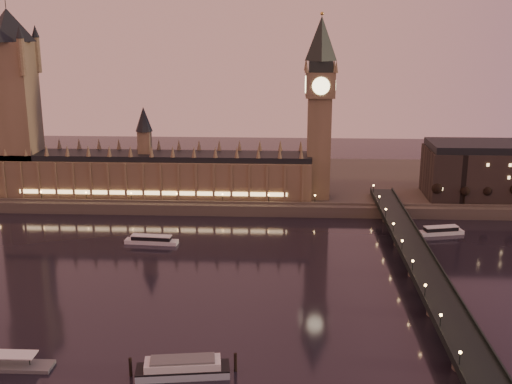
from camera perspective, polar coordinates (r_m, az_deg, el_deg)
ground at (r=263.88m, az=-5.30°, el=-8.60°), size 700.00×700.00×0.00m
far_embankment at (r=417.10m, az=1.91°, el=0.78°), size 560.00×130.00×6.00m
palace_of_westminster at (r=377.58m, az=-8.89°, el=2.02°), size 180.00×26.62×52.00m
victoria_tower at (r=394.52m, az=-20.71°, el=8.29°), size 31.68×31.68×118.00m
big_ben at (r=363.13m, az=5.70°, el=8.38°), size 17.68×17.68×104.00m
westminster_bridge at (r=265.23m, az=14.86°, el=-7.64°), size 13.20×260.00×15.30m
bare_tree_0 at (r=369.92m, az=16.04°, el=0.20°), size 5.69×5.69×11.57m
bare_tree_1 at (r=373.19m, az=18.01°, el=0.18°), size 5.69×5.69×11.57m
bare_tree_2 at (r=376.89m, az=19.94°, el=0.15°), size 5.69×5.69×11.57m
bare_tree_3 at (r=381.01m, az=21.84°, el=0.12°), size 5.69×5.69×11.57m
cruise_boat_a at (r=317.63m, az=-9.28°, el=-4.23°), size 26.31×7.69×4.15m
cruise_boat_b at (r=340.07m, az=16.11°, el=-3.33°), size 23.73×10.76×4.25m
moored_barge at (r=204.62m, az=-6.52°, el=-15.25°), size 32.78×11.86×6.06m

